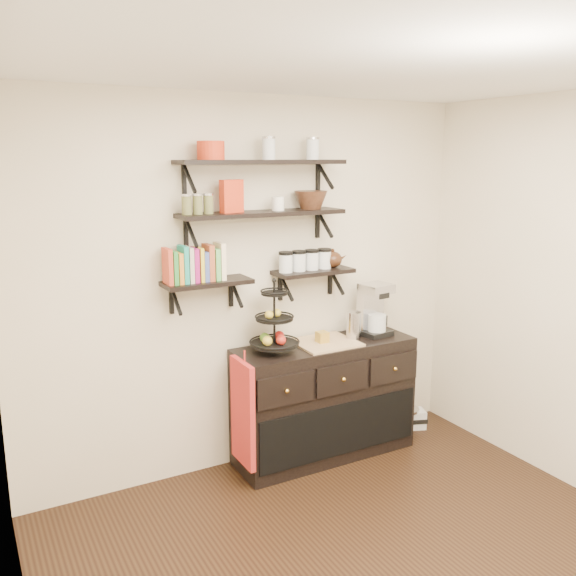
{
  "coord_description": "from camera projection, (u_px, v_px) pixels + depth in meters",
  "views": [
    {
      "loc": [
        -1.88,
        -2.18,
        2.27
      ],
      "look_at": [
        -0.05,
        1.15,
        1.45
      ],
      "focal_mm": 38.0,
      "sensor_mm": 36.0,
      "label": 1
    }
  ],
  "objects": [
    {
      "name": "red_pot",
      "position": [
        211.0,
        150.0,
        3.96
      ],
      "size": [
        0.18,
        0.18,
        0.12
      ],
      "primitive_type": "cylinder",
      "color": "red",
      "rests_on": "shelf_top"
    },
    {
      "name": "coffee_maker",
      "position": [
        373.0,
        310.0,
        4.76
      ],
      "size": [
        0.25,
        0.24,
        0.41
      ],
      "rotation": [
        0.0,
        0.0,
        0.13
      ],
      "color": "black",
      "rests_on": "sideboard"
    },
    {
      "name": "shelf_low_right",
      "position": [
        313.0,
        272.0,
        4.53
      ],
      "size": [
        0.6,
        0.25,
        0.23
      ],
      "color": "black",
      "rests_on": "back_wall"
    },
    {
      "name": "sideboard",
      "position": [
        324.0,
        400.0,
        4.66
      ],
      "size": [
        1.4,
        0.5,
        0.92
      ],
      "color": "black",
      "rests_on": "floor"
    },
    {
      "name": "back_wall",
      "position": [
        255.0,
        285.0,
        4.45
      ],
      "size": [
        3.5,
        0.02,
        2.7
      ],
      "primitive_type": "cube",
      "color": "beige",
      "rests_on": "ground"
    },
    {
      "name": "walnut_bowl",
      "position": [
        311.0,
        200.0,
        4.39
      ],
      "size": [
        0.24,
        0.24,
        0.13
      ],
      "primitive_type": null,
      "color": "black",
      "rests_on": "shelf_mid"
    },
    {
      "name": "ceiling",
      "position": [
        425.0,
        56.0,
        2.67
      ],
      "size": [
        3.5,
        3.5,
        0.02
      ],
      "primitive_type": "cube",
      "color": "white",
      "rests_on": "back_wall"
    },
    {
      "name": "radio",
      "position": [
        408.0,
        418.0,
        5.2
      ],
      "size": [
        0.32,
        0.25,
        0.18
      ],
      "rotation": [
        0.0,
        0.0,
        -0.36
      ],
      "color": "silver",
      "rests_on": "floor"
    },
    {
      "name": "shelf_low_left",
      "position": [
        207.0,
        283.0,
        4.13
      ],
      "size": [
        0.6,
        0.25,
        0.23
      ],
      "color": "black",
      "rests_on": "back_wall"
    },
    {
      "name": "shelf_top",
      "position": [
        262.0,
        162.0,
        4.15
      ],
      "size": [
        1.2,
        0.27,
        0.23
      ],
      "color": "black",
      "rests_on": "back_wall"
    },
    {
      "name": "ramekins",
      "position": [
        278.0,
        204.0,
        4.27
      ],
      "size": [
        0.09,
        0.09,
        0.1
      ],
      "primitive_type": "cylinder",
      "color": "white",
      "rests_on": "shelf_mid"
    },
    {
      "name": "recipe_box",
      "position": [
        232.0,
        196.0,
        4.09
      ],
      "size": [
        0.17,
        0.09,
        0.22
      ],
      "primitive_type": "cube",
      "rotation": [
        0.0,
        0.0,
        0.21
      ],
      "color": "red",
      "rests_on": "shelf_mid"
    },
    {
      "name": "fruit_stand",
      "position": [
        275.0,
        328.0,
        4.33
      ],
      "size": [
        0.35,
        0.35,
        0.51
      ],
      "rotation": [
        0.0,
        0.0,
        0.1
      ],
      "color": "black",
      "rests_on": "sideboard"
    },
    {
      "name": "teapot",
      "position": [
        333.0,
        258.0,
        4.59
      ],
      "size": [
        0.2,
        0.16,
        0.14
      ],
      "primitive_type": null,
      "rotation": [
        0.0,
        0.0,
        0.05
      ],
      "color": "#381E10",
      "rests_on": "shelf_low_right"
    },
    {
      "name": "shelf_mid",
      "position": [
        262.0,
        214.0,
        4.23
      ],
      "size": [
        1.2,
        0.27,
        0.23
      ],
      "color": "black",
      "rests_on": "back_wall"
    },
    {
      "name": "candle",
      "position": [
        322.0,
        337.0,
        4.54
      ],
      "size": [
        0.08,
        0.08,
        0.08
      ],
      "primitive_type": "cube",
      "color": "#A67F26",
      "rests_on": "sideboard"
    },
    {
      "name": "left_wall",
      "position": [
        21.0,
        425.0,
        2.13
      ],
      "size": [
        0.02,
        3.5,
        2.7
      ],
      "primitive_type": "cube",
      "color": "beige",
      "rests_on": "ground"
    },
    {
      "name": "apron",
      "position": [
        243.0,
        413.0,
        4.21
      ],
      "size": [
        0.04,
        0.32,
        0.75
      ],
      "primitive_type": "cube",
      "color": "maroon",
      "rests_on": "sideboard"
    },
    {
      "name": "thermal_carafe",
      "position": [
        354.0,
        326.0,
        4.63
      ],
      "size": [
        0.11,
        0.11,
        0.22
      ],
      "primitive_type": "cylinder",
      "color": "silver",
      "rests_on": "sideboard"
    },
    {
      "name": "cookbooks",
      "position": [
        197.0,
        264.0,
        4.07
      ],
      "size": [
        0.4,
        0.15,
        0.26
      ],
      "color": "#B73E28",
      "rests_on": "shelf_low_left"
    },
    {
      "name": "glass_canisters",
      "position": [
        305.0,
        262.0,
        4.48
      ],
      "size": [
        0.43,
        0.1,
        0.13
      ],
      "color": "silver",
      "rests_on": "shelf_low_right"
    }
  ]
}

